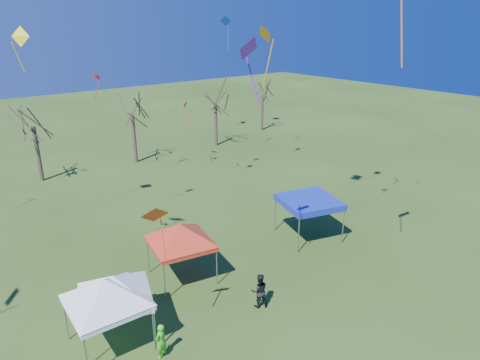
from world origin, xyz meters
The scene contains 18 objects.
ground centered at (0.00, 0.00, 0.00)m, with size 140.00×140.00×0.00m, color #284315.
tree_2 centered at (-2.37, 24.38, 6.29)m, with size 3.71×3.71×8.18m.
tree_3 centered at (6.03, 24.04, 6.08)m, with size 3.59×3.59×7.91m.
tree_4 centered at (15.36, 24.00, 6.06)m, with size 3.58×3.58×7.89m.
tree_5 centered at (23.72, 26.07, 5.73)m, with size 3.39×3.39×7.46m.
tent_white_west centered at (-5.71, 2.18, 2.94)m, with size 4.12×4.12×3.64m.
tent_white_mid centered at (-5.29, 2.41, 2.81)m, with size 3.74×3.74×3.49m.
tent_red centered at (-0.88, 4.52, 2.92)m, with size 4.03×4.03×3.62m.
tent_blue centered at (7.58, 3.59, 2.33)m, with size 4.02×4.02×2.54m.
person_green centered at (-4.44, 0.28, 0.76)m, with size 0.56×0.36×1.52m, color #3ED021.
person_dark centered at (0.70, 0.27, 0.85)m, with size 0.82×0.64×1.69m, color black.
kite_22 centered at (8.34, 18.57, 5.88)m, with size 0.92×0.87×2.49m.
kite_12 centered at (12.93, 18.86, 12.51)m, with size 1.07×1.04×2.95m.
kite_27 centered at (-0.03, 0.33, 11.61)m, with size 1.17×0.87×2.55m.
kite_1 centered at (-4.07, 0.72, 5.97)m, with size 1.22×0.99×2.35m.
kite_11 centered at (-4.51, 14.29, 11.76)m, with size 0.95×1.05×2.50m.
kite_19 centered at (2.11, 21.25, 8.50)m, with size 1.00×1.00×2.29m.
kite_17 centered at (5.52, 5.52, 11.89)m, with size 0.76×1.15×3.28m.
Camera 1 is at (-10.49, -12.22, 12.59)m, focal length 32.00 mm.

